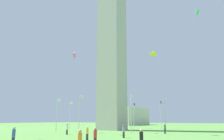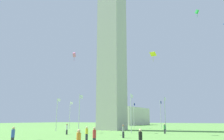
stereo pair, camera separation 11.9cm
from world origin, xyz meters
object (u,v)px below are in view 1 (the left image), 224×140
at_px(kite_yellow_diamond, 153,54).
at_px(kite_pink_box, 74,55).
at_px(flagpole_e, 70,114).
at_px(flagpole_se, 57,112).
at_px(person_yellow_shirt, 87,134).
at_px(flagpole_s, 79,111).
at_px(person_gray_shirt, 124,131).
at_px(person_blue_shirt, 13,136).
at_px(obelisk_monument, 112,29).
at_px(flagpole_w, 165,112).
at_px(distant_building, 130,116).
at_px(person_black_shirt, 141,139).
at_px(kite_green_box, 197,12).
at_px(flagpole_nw, 161,113).
at_px(flagpole_sw, 131,111).
at_px(person_green_shirt, 165,129).
at_px(person_white_shirt, 67,129).
at_px(person_red_shirt, 95,137).
at_px(flagpole_ne, 100,114).
at_px(flagpole_n, 134,114).

relative_size(kite_yellow_diamond, kite_pink_box, 1.04).
relative_size(flagpole_e, flagpole_se, 1.00).
bearing_deg(person_yellow_shirt, flagpole_e, 38.36).
distance_m(flagpole_s, person_gray_shirt, 15.38).
height_order(person_blue_shirt, kite_pink_box, kite_pink_box).
distance_m(obelisk_monument, flagpole_w, 25.48).
bearing_deg(obelisk_monument, person_gray_shirt, -147.23).
distance_m(flagpole_se, distant_building, 61.40).
relative_size(flagpole_se, person_blue_shirt, 4.15).
relative_size(obelisk_monument, flagpole_e, 7.03).
xyz_separation_m(person_black_shirt, kite_green_box, (27.54, -1.86, 23.24)).
bearing_deg(person_black_shirt, person_gray_shirt, 3.83).
height_order(flagpole_nw, person_black_shirt, flagpole_nw).
bearing_deg(flagpole_sw, distant_building, 24.94).
distance_m(flagpole_e, person_green_shirt, 29.81).
xyz_separation_m(flagpole_e, person_white_shirt, (-18.65, -14.81, -3.19)).
relative_size(flagpole_sw, kite_green_box, 4.35).
relative_size(flagpole_w, person_red_shirt, 4.18).
distance_m(flagpole_ne, kite_green_box, 39.05).
bearing_deg(person_green_shirt, distant_building, -45.05).
xyz_separation_m(flagpole_se, flagpole_nw, (18.58, -18.58, 0.00)).
bearing_deg(flagpole_se, person_white_shirt, -130.49).
distance_m(flagpole_sw, person_black_shirt, 24.28).
bearing_deg(flagpole_n, distant_building, 26.32).
bearing_deg(kite_green_box, person_gray_shirt, 153.25).
distance_m(flagpole_ne, person_black_shirt, 49.77).
bearing_deg(kite_pink_box, flagpole_s, 17.93).
distance_m(flagpole_n, person_white_shirt, 31.99).
bearing_deg(flagpole_n, obelisk_monument, 180.00).
distance_m(person_yellow_shirt, kite_yellow_diamond, 21.27).
height_order(person_green_shirt, kite_pink_box, kite_pink_box).
distance_m(flagpole_se, kite_yellow_diamond, 25.84).
height_order(obelisk_monument, kite_pink_box, obelisk_monument).
bearing_deg(person_white_shirt, flagpole_nw, -14.20).
xyz_separation_m(flagpole_w, person_white_shirt, (-18.65, 11.47, -3.19)).
height_order(kite_yellow_diamond, kite_pink_box, kite_pink_box).
distance_m(flagpole_nw, person_red_shirt, 41.27).
relative_size(flagpole_s, person_green_shirt, 4.22).
bearing_deg(person_green_shirt, kite_green_box, -127.39).
distance_m(flagpole_s, flagpole_sw, 10.06).
relative_size(obelisk_monument, kite_yellow_diamond, 28.97).
bearing_deg(flagpole_sw, obelisk_monument, 45.20).
bearing_deg(kite_green_box, person_white_shirt, 127.28).
bearing_deg(distant_building, person_red_shirt, -157.36).
xyz_separation_m(person_black_shirt, kite_pink_box, (14.05, 18.72, 13.54)).
relative_size(person_green_shirt, person_gray_shirt, 0.99).
bearing_deg(person_black_shirt, flagpole_e, 17.71).
height_order(person_gray_shirt, kite_green_box, kite_green_box).
height_order(flagpole_ne, distant_building, distant_building).
bearing_deg(flagpole_n, person_red_shirt, -160.68).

